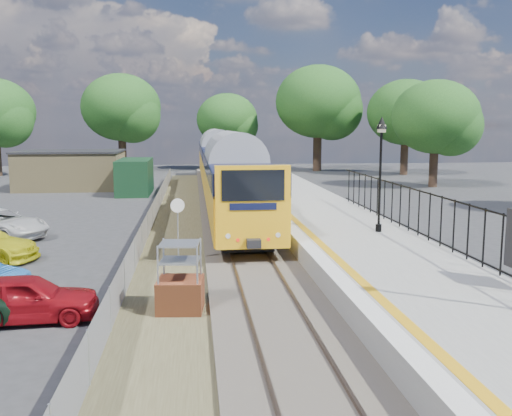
{
  "coord_description": "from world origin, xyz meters",
  "views": [
    {
      "loc": [
        -2.1,
        -15.92,
        5.14
      ],
      "look_at": [
        0.28,
        5.58,
        2.0
      ],
      "focal_mm": 40.0,
      "sensor_mm": 36.0,
      "label": 1
    }
  ],
  "objects": [
    {
      "name": "speed_sign",
      "position": [
        -2.68,
        4.53,
        1.71
      ],
      "size": [
        0.5,
        0.18,
        2.55
      ],
      "rotation": [
        0.0,
        0.0,
        0.29
      ],
      "color": "#999EA3",
      "rests_on": "ground"
    },
    {
      "name": "palisade_fence",
      "position": [
        6.55,
        2.24,
        1.84
      ],
      "size": [
        0.12,
        26.0,
        2.0
      ],
      "color": "black",
      "rests_on": "platform"
    },
    {
      "name": "outbuilding",
      "position": [
        -10.91,
        31.21,
        1.52
      ],
      "size": [
        10.8,
        10.1,
        3.12
      ],
      "color": "#A08C5A",
      "rests_on": "ground"
    },
    {
      "name": "ground",
      "position": [
        0.0,
        0.0,
        0.0
      ],
      "size": [
        120.0,
        120.0,
        0.0
      ],
      "primitive_type": "plane",
      "color": "#2D2D30",
      "rests_on": "ground"
    },
    {
      "name": "tree_line",
      "position": [
        1.4,
        42.0,
        6.61
      ],
      "size": [
        56.8,
        43.8,
        11.88
      ],
      "color": "#332319",
      "rests_on": "ground"
    },
    {
      "name": "car_red",
      "position": [
        -6.55,
        -0.87,
        0.64
      ],
      "size": [
        3.85,
        1.73,
        1.28
      ],
      "primitive_type": "imported",
      "rotation": [
        0.0,
        0.0,
        1.63
      ],
      "color": "maroon",
      "rests_on": "ground"
    },
    {
      "name": "victorian_lamp_north",
      "position": [
        5.3,
        6.0,
        4.3
      ],
      "size": [
        0.44,
        0.44,
        4.6
      ],
      "color": "black",
      "rests_on": "platform"
    },
    {
      "name": "platform_edge",
      "position": [
        2.14,
        8.0,
        0.9
      ],
      "size": [
        0.9,
        70.0,
        0.01
      ],
      "color": "silver",
      "rests_on": "platform"
    },
    {
      "name": "train",
      "position": [
        0.0,
        24.47,
        2.34
      ],
      "size": [
        2.82,
        40.83,
        3.51
      ],
      "color": "#F6AE15",
      "rests_on": "ground"
    },
    {
      "name": "platform",
      "position": [
        4.2,
        8.0,
        0.45
      ],
      "size": [
        5.0,
        70.0,
        0.9
      ],
      "primitive_type": "cube",
      "color": "gray",
      "rests_on": "ground"
    },
    {
      "name": "track_bed",
      "position": [
        -0.47,
        9.67,
        0.09
      ],
      "size": [
        5.9,
        80.0,
        0.29
      ],
      "color": "#473F38",
      "rests_on": "ground"
    },
    {
      "name": "wire_fence",
      "position": [
        -4.2,
        12.0,
        0.6
      ],
      "size": [
        0.06,
        52.0,
        1.2
      ],
      "color": "#999EA3",
      "rests_on": "ground"
    },
    {
      "name": "brick_plinth",
      "position": [
        -2.5,
        -0.54,
        0.96
      ],
      "size": [
        1.35,
        1.35,
        2.0
      ],
      "rotation": [
        0.0,
        0.0,
        -0.1
      ],
      "color": "brown",
      "rests_on": "ground"
    }
  ]
}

